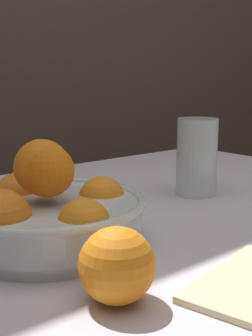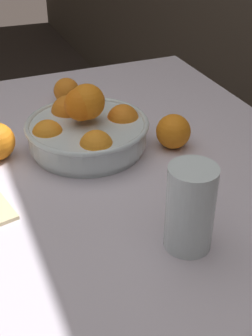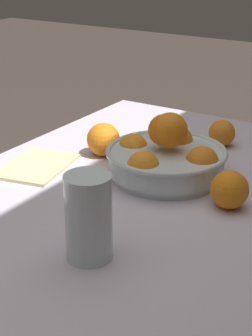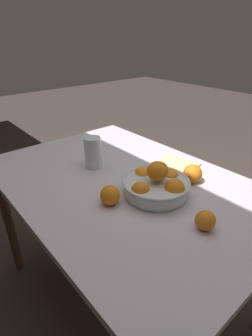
% 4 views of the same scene
% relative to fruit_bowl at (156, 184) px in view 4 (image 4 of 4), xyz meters
% --- Properties ---
extents(ground_plane, '(12.00, 12.00, 0.00)m').
position_rel_fruit_bowl_xyz_m(ground_plane, '(0.18, 0.03, -0.83)').
color(ground_plane, '#3D332D').
extents(dining_table, '(1.32, 0.90, 0.78)m').
position_rel_fruit_bowl_xyz_m(dining_table, '(0.18, 0.03, -0.13)').
color(dining_table, silver).
rests_on(dining_table, ground_plane).
extents(fruit_bowl, '(0.28, 0.28, 0.15)m').
position_rel_fruit_bowl_xyz_m(fruit_bowl, '(0.00, 0.00, 0.00)').
color(fruit_bowl, silver).
rests_on(fruit_bowl, dining_table).
extents(juice_glass, '(0.08, 0.08, 0.15)m').
position_rel_fruit_bowl_xyz_m(juice_glass, '(0.38, 0.05, 0.02)').
color(juice_glass, '#F4A314').
rests_on(juice_glass, dining_table).
extents(orange_loose_near_bowl, '(0.08, 0.08, 0.08)m').
position_rel_fruit_bowl_xyz_m(orange_loose_near_bowl, '(-0.03, -0.20, -0.01)').
color(orange_loose_near_bowl, orange).
rests_on(orange_loose_near_bowl, dining_table).
extents(orange_loose_front, '(0.07, 0.07, 0.07)m').
position_rel_fruit_bowl_xyz_m(orange_loose_front, '(-0.25, 0.03, -0.01)').
color(orange_loose_front, orange).
rests_on(orange_loose_front, dining_table).
extents(orange_loose_aside, '(0.08, 0.08, 0.08)m').
position_rel_fruit_bowl_xyz_m(orange_loose_aside, '(0.07, 0.18, -0.01)').
color(orange_loose_aside, orange).
rests_on(orange_loose_aside, dining_table).
extents(napkin, '(0.22, 0.18, 0.01)m').
position_rel_fruit_bowl_xyz_m(napkin, '(0.12, -0.29, -0.05)').
color(napkin, beige).
rests_on(napkin, dining_table).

